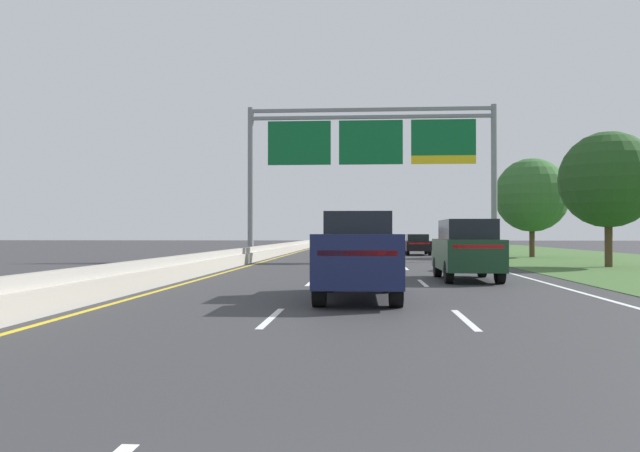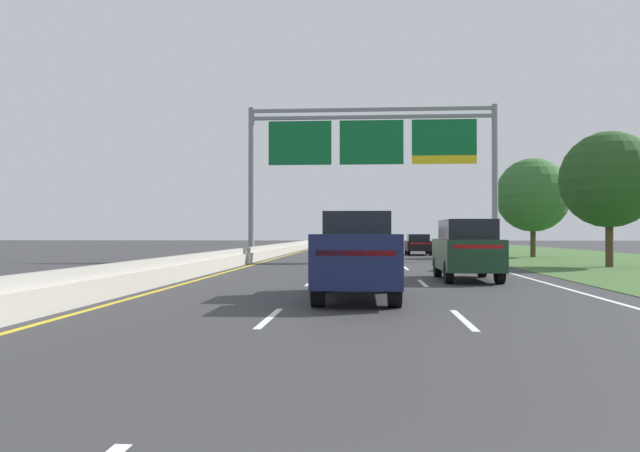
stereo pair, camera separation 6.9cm
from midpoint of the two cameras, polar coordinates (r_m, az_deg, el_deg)
ground_plane at (r=36.93m, az=4.19°, el=-3.19°), size 220.00×220.00×0.00m
lane_striping at (r=36.47m, az=4.19°, el=-3.21°), size 11.96×106.00×0.01m
grass_verge_right at (r=39.48m, az=24.91°, el=-2.95°), size 14.00×110.00×0.02m
median_barrier_concrete at (r=37.50m, az=-5.96°, el=-2.61°), size 0.60×110.00×0.85m
overhead_sign_gantry at (r=39.33m, az=4.62°, el=6.71°), size 15.06×0.42×9.36m
pickup_truck_navy at (r=16.27m, az=3.40°, el=-2.63°), size 2.04×5.41×2.20m
car_darkgreen_right_lane_suv at (r=23.09m, az=12.90°, el=-1.97°), size 1.91×4.70×2.11m
car_red_centre_lane_suv at (r=54.88m, az=4.02°, el=-1.21°), size 1.90×4.70×2.11m
car_black_right_lane_sedan at (r=49.42m, az=8.70°, el=-1.59°), size 1.84×4.41×1.57m
roadside_tree_mid at (r=34.03m, az=24.22°, el=3.75°), size 4.63×4.63×6.54m
roadside_tree_far at (r=46.28m, az=18.33°, el=2.61°), size 5.02×5.02×6.75m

